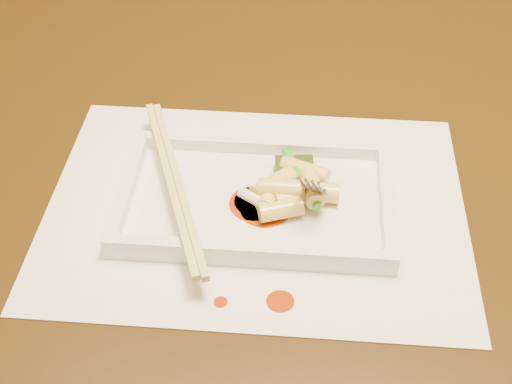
# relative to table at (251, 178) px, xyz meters

# --- Properties ---
(table) EXTENTS (1.40, 0.90, 0.75)m
(table) POSITION_rel_table_xyz_m (0.00, 0.00, 0.00)
(table) COLOR black
(table) RESTS_ON ground
(placemat) EXTENTS (0.40, 0.30, 0.00)m
(placemat) POSITION_rel_table_xyz_m (0.02, -0.16, 0.10)
(placemat) COLOR white
(placemat) RESTS_ON table
(sauce_splatter_a) EXTENTS (0.02, 0.02, 0.00)m
(sauce_splatter_a) POSITION_rel_table_xyz_m (0.05, -0.27, 0.10)
(sauce_splatter_a) COLOR #A22F04
(sauce_splatter_a) RESTS_ON placemat
(sauce_splatter_b) EXTENTS (0.01, 0.01, 0.00)m
(sauce_splatter_b) POSITION_rel_table_xyz_m (-0.00, -0.28, 0.10)
(sauce_splatter_b) COLOR #A22F04
(sauce_splatter_b) RESTS_ON placemat
(plate_base) EXTENTS (0.26, 0.16, 0.01)m
(plate_base) POSITION_rel_table_xyz_m (0.02, -0.16, 0.11)
(plate_base) COLOR white
(plate_base) RESTS_ON placemat
(plate_rim_far) EXTENTS (0.26, 0.01, 0.01)m
(plate_rim_far) POSITION_rel_table_xyz_m (0.02, -0.08, 0.12)
(plate_rim_far) COLOR white
(plate_rim_far) RESTS_ON plate_base
(plate_rim_near) EXTENTS (0.26, 0.01, 0.01)m
(plate_rim_near) POSITION_rel_table_xyz_m (0.02, -0.23, 0.12)
(plate_rim_near) COLOR white
(plate_rim_near) RESTS_ON plate_base
(plate_rim_left) EXTENTS (0.01, 0.14, 0.01)m
(plate_rim_left) POSITION_rel_table_xyz_m (-0.10, -0.16, 0.12)
(plate_rim_left) COLOR white
(plate_rim_left) RESTS_ON plate_base
(plate_rim_right) EXTENTS (0.01, 0.14, 0.01)m
(plate_rim_right) POSITION_rel_table_xyz_m (0.14, -0.16, 0.12)
(plate_rim_right) COLOR white
(plate_rim_right) RESTS_ON plate_base
(veg_piece) EXTENTS (0.04, 0.03, 0.01)m
(veg_piece) POSITION_rel_table_xyz_m (0.05, -0.12, 0.12)
(veg_piece) COLOR black
(veg_piece) RESTS_ON plate_base
(scallion_white) EXTENTS (0.04, 0.03, 0.01)m
(scallion_white) POSITION_rel_table_xyz_m (0.02, -0.17, 0.12)
(scallion_white) COLOR #EAEACC
(scallion_white) RESTS_ON plate_base
(scallion_green) EXTENTS (0.04, 0.08, 0.01)m
(scallion_green) POSITION_rel_table_xyz_m (0.06, -0.14, 0.12)
(scallion_green) COLOR #2A9417
(scallion_green) RESTS_ON plate_base
(chopstick_a) EXTENTS (0.09, 0.24, 0.01)m
(chopstick_a) POSITION_rel_table_xyz_m (-0.06, -0.16, 0.13)
(chopstick_a) COLOR #D6C66B
(chopstick_a) RESTS_ON plate_rim_near
(chopstick_b) EXTENTS (0.09, 0.24, 0.01)m
(chopstick_b) POSITION_rel_table_xyz_m (-0.05, -0.16, 0.13)
(chopstick_b) COLOR #D6C66B
(chopstick_b) RESTS_ON plate_rim_near
(fork) EXTENTS (0.09, 0.10, 0.14)m
(fork) POSITION_rel_table_xyz_m (0.09, -0.14, 0.18)
(fork) COLOR silver
(fork) RESTS_ON plate_base
(sauce_blob_0) EXTENTS (0.05, 0.05, 0.00)m
(sauce_blob_0) POSITION_rel_table_xyz_m (0.02, -0.16, 0.11)
(sauce_blob_0) COLOR #A22F04
(sauce_blob_0) RESTS_ON plate_base
(sauce_blob_1) EXTENTS (0.04, 0.04, 0.00)m
(sauce_blob_1) POSITION_rel_table_xyz_m (0.02, -0.16, 0.11)
(sauce_blob_1) COLOR #A22F04
(sauce_blob_1) RESTS_ON plate_base
(sauce_blob_2) EXTENTS (0.05, 0.05, 0.00)m
(sauce_blob_2) POSITION_rel_table_xyz_m (0.03, -0.17, 0.11)
(sauce_blob_2) COLOR #A22F04
(sauce_blob_2) RESTS_ON plate_base
(rice_cake_0) EXTENTS (0.04, 0.03, 0.02)m
(rice_cake_0) POSITION_rel_table_xyz_m (0.04, -0.18, 0.12)
(rice_cake_0) COLOR #F5E272
(rice_cake_0) RESTS_ON plate_base
(rice_cake_1) EXTENTS (0.05, 0.03, 0.02)m
(rice_cake_1) POSITION_rel_table_xyz_m (0.06, -0.12, 0.12)
(rice_cake_1) COLOR #F5E272
(rice_cake_1) RESTS_ON plate_base
(rice_cake_2) EXTENTS (0.04, 0.02, 0.02)m
(rice_cake_2) POSITION_rel_table_xyz_m (0.04, -0.16, 0.13)
(rice_cake_2) COLOR #F5E272
(rice_cake_2) RESTS_ON plate_base
(rice_cake_3) EXTENTS (0.05, 0.05, 0.02)m
(rice_cake_3) POSITION_rel_table_xyz_m (0.03, -0.15, 0.12)
(rice_cake_3) COLOR #F5E272
(rice_cake_3) RESTS_ON plate_base
(rice_cake_4) EXTENTS (0.04, 0.02, 0.02)m
(rice_cake_4) POSITION_rel_table_xyz_m (0.08, -0.15, 0.12)
(rice_cake_4) COLOR #F5E272
(rice_cake_4) RESTS_ON plate_base
(rice_cake_5) EXTENTS (0.03, 0.04, 0.02)m
(rice_cake_5) POSITION_rel_table_xyz_m (0.07, -0.15, 0.13)
(rice_cake_5) COLOR #F5E272
(rice_cake_5) RESTS_ON plate_base
(rice_cake_6) EXTENTS (0.05, 0.03, 0.02)m
(rice_cake_6) POSITION_rel_table_xyz_m (0.06, -0.16, 0.12)
(rice_cake_6) COLOR #F5E272
(rice_cake_6) RESTS_ON plate_base
(rice_cake_7) EXTENTS (0.03, 0.04, 0.02)m
(rice_cake_7) POSITION_rel_table_xyz_m (0.03, -0.16, 0.12)
(rice_cake_7) COLOR #F5E272
(rice_cake_7) RESTS_ON plate_base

